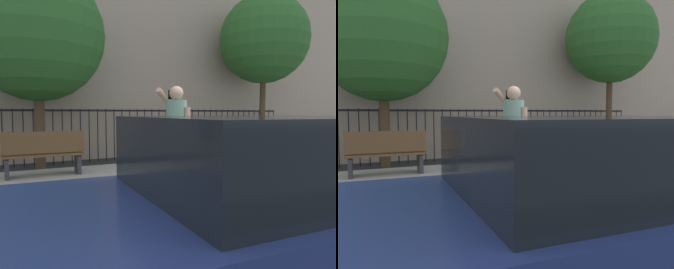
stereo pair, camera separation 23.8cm
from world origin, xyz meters
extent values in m
plane|color=#28282B|center=(0.00, 0.00, 0.00)|extent=(60.00, 60.00, 0.00)
cube|color=#9E9B93|center=(0.00, 2.20, 0.07)|extent=(28.00, 4.40, 0.15)
cube|color=tan|center=(0.00, 8.50, 5.50)|extent=(28.00, 4.00, 10.99)
cube|color=black|center=(0.00, 5.90, 1.55)|extent=(12.00, 0.04, 0.06)
cylinder|color=black|center=(-3.70, 5.90, 0.80)|extent=(0.03, 0.03, 1.60)
cylinder|color=black|center=(-3.45, 5.90, 0.80)|extent=(0.03, 0.03, 1.60)
cylinder|color=black|center=(-3.19, 5.90, 0.80)|extent=(0.03, 0.03, 1.60)
cylinder|color=black|center=(-2.94, 5.90, 0.80)|extent=(0.03, 0.03, 1.60)
cylinder|color=black|center=(-2.68, 5.90, 0.80)|extent=(0.03, 0.03, 1.60)
cylinder|color=black|center=(-2.43, 5.90, 0.80)|extent=(0.03, 0.03, 1.60)
cylinder|color=black|center=(-2.17, 5.90, 0.80)|extent=(0.03, 0.03, 1.60)
cylinder|color=black|center=(-1.91, 5.90, 0.80)|extent=(0.03, 0.03, 1.60)
cylinder|color=black|center=(-1.66, 5.90, 0.80)|extent=(0.03, 0.03, 1.60)
cylinder|color=black|center=(-1.40, 5.90, 0.80)|extent=(0.03, 0.03, 1.60)
cylinder|color=black|center=(-1.15, 5.90, 0.80)|extent=(0.03, 0.03, 1.60)
cylinder|color=black|center=(-0.89, 5.90, 0.80)|extent=(0.03, 0.03, 1.60)
cylinder|color=black|center=(-0.64, 5.90, 0.80)|extent=(0.03, 0.03, 1.60)
cylinder|color=black|center=(-0.38, 5.90, 0.80)|extent=(0.03, 0.03, 1.60)
cylinder|color=black|center=(-0.13, 5.90, 0.80)|extent=(0.03, 0.03, 1.60)
cylinder|color=black|center=(0.13, 5.90, 0.80)|extent=(0.03, 0.03, 1.60)
cylinder|color=black|center=(0.38, 5.90, 0.80)|extent=(0.03, 0.03, 1.60)
cylinder|color=black|center=(0.64, 5.90, 0.80)|extent=(0.03, 0.03, 1.60)
cylinder|color=black|center=(0.89, 5.90, 0.80)|extent=(0.03, 0.03, 1.60)
cylinder|color=black|center=(1.15, 5.90, 0.80)|extent=(0.03, 0.03, 1.60)
cylinder|color=black|center=(1.40, 5.90, 0.80)|extent=(0.03, 0.03, 1.60)
cylinder|color=black|center=(1.66, 5.90, 0.80)|extent=(0.03, 0.03, 1.60)
cylinder|color=black|center=(1.91, 5.90, 0.80)|extent=(0.03, 0.03, 1.60)
cylinder|color=black|center=(2.17, 5.90, 0.80)|extent=(0.03, 0.03, 1.60)
cylinder|color=black|center=(2.43, 5.90, 0.80)|extent=(0.03, 0.03, 1.60)
cylinder|color=black|center=(2.68, 5.90, 0.80)|extent=(0.03, 0.03, 1.60)
cylinder|color=black|center=(2.94, 5.90, 0.80)|extent=(0.03, 0.03, 1.60)
cylinder|color=black|center=(3.19, 5.90, 0.80)|extent=(0.03, 0.03, 1.60)
cylinder|color=black|center=(3.45, 5.90, 0.80)|extent=(0.03, 0.03, 1.60)
cylinder|color=black|center=(3.70, 5.90, 0.80)|extent=(0.03, 0.03, 1.60)
cylinder|color=black|center=(3.96, 5.90, 0.80)|extent=(0.03, 0.03, 1.60)
cylinder|color=black|center=(4.21, 5.90, 0.80)|extent=(0.03, 0.03, 1.60)
cylinder|color=black|center=(4.47, 5.90, 0.80)|extent=(0.03, 0.03, 1.60)
cylinder|color=black|center=(4.72, 5.90, 0.80)|extent=(0.03, 0.03, 1.60)
cylinder|color=black|center=(4.98, 5.90, 0.80)|extent=(0.03, 0.03, 1.60)
cylinder|color=black|center=(5.23, 5.90, 0.80)|extent=(0.03, 0.03, 1.60)
cylinder|color=black|center=(5.49, 5.90, 0.80)|extent=(0.03, 0.03, 1.60)
cylinder|color=black|center=(5.74, 5.90, 0.80)|extent=(0.03, 0.03, 1.60)
cylinder|color=black|center=(6.00, 5.90, 0.80)|extent=(0.03, 0.03, 1.60)
cube|color=navy|center=(-1.57, -1.78, 0.57)|extent=(4.28, 1.99, 0.70)
cube|color=black|center=(-1.77, -1.77, 1.17)|extent=(2.07, 1.69, 0.55)
cylinder|color=black|center=(-0.18, -1.02, 0.32)|extent=(0.65, 0.25, 0.64)
cylinder|color=black|center=(-2.88, -0.89, 0.32)|extent=(0.65, 0.25, 0.64)
cylinder|color=tan|center=(-1.17, 1.07, 0.55)|extent=(0.15, 0.15, 0.80)
cylinder|color=tan|center=(-1.06, 0.90, 0.55)|extent=(0.15, 0.15, 0.80)
cylinder|color=gray|center=(-1.11, 0.98, 1.32)|extent=(0.47, 0.47, 0.73)
sphere|color=tan|center=(-1.11, 0.98, 1.80)|extent=(0.23, 0.23, 0.23)
cylinder|color=tan|center=(-1.22, 1.15, 1.69)|extent=(0.47, 0.36, 0.39)
cylinder|color=tan|center=(-1.00, 0.82, 1.30)|extent=(0.09, 0.09, 0.56)
cube|color=black|center=(-1.15, 1.14, 1.78)|extent=(0.05, 0.06, 0.15)
cube|color=brown|center=(-0.97, 0.77, 1.21)|extent=(0.29, 0.32, 0.34)
cube|color=brown|center=(-2.90, 3.54, 0.60)|extent=(1.60, 0.45, 0.05)
cube|color=brown|center=(-2.90, 3.35, 0.88)|extent=(1.60, 0.06, 0.44)
cube|color=#333338|center=(-3.60, 3.54, 0.35)|extent=(0.08, 0.41, 0.40)
cube|color=#333338|center=(-2.20, 3.54, 0.35)|extent=(0.08, 0.41, 0.40)
cylinder|color=#4C3823|center=(-2.83, 5.22, 1.27)|extent=(0.26, 0.26, 2.53)
sphere|color=#2D6628|center=(-2.83, 5.22, 3.46)|extent=(3.38, 3.38, 3.38)
cylinder|color=#4C3823|center=(4.52, 4.98, 1.60)|extent=(0.20, 0.20, 3.21)
sphere|color=#2D6628|center=(4.52, 4.98, 4.05)|extent=(3.07, 3.07, 3.07)
camera|label=1|loc=(-3.55, -3.52, 1.48)|focal=33.71mm
camera|label=2|loc=(-3.33, -3.62, 1.48)|focal=33.71mm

